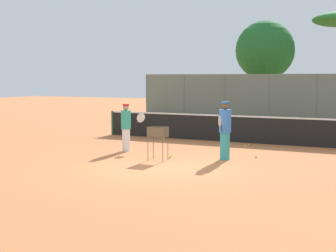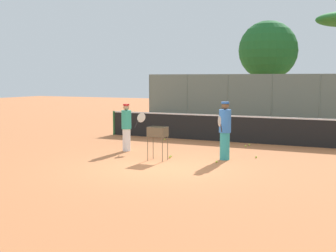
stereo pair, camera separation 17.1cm
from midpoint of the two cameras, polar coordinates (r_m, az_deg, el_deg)
ground_plane at (r=13.31m, az=-1.03°, el=-5.12°), size 80.00×80.00×0.00m
tennis_net at (r=18.75m, az=7.23°, el=-0.23°), size 11.05×0.10×1.07m
back_fence at (r=31.10m, az=14.75°, el=3.58°), size 21.32×0.08×2.80m
tree_2 at (r=33.68m, az=11.60°, el=9.01°), size 4.10×4.10×6.51m
player_white_outfit at (r=14.59m, az=6.63°, el=-0.46°), size 0.37×0.94×1.81m
player_red_cap at (r=16.29m, az=-5.41°, el=-0.08°), size 0.74×0.63×1.64m
ball_cart at (r=14.42m, az=-1.59°, el=-1.05°), size 0.56×0.41×1.04m
tennis_ball_0 at (r=14.90m, az=-0.10°, el=-3.81°), size 0.07×0.07×0.07m
tennis_ball_1 at (r=15.06m, az=0.03°, el=-3.70°), size 0.07×0.07×0.07m
tennis_ball_2 at (r=17.90m, az=9.51°, el=-2.25°), size 0.07×0.07×0.07m
tennis_ball_3 at (r=17.56m, az=9.07°, el=-2.40°), size 0.07×0.07×0.07m
tennis_ball_4 at (r=15.18m, az=10.37°, el=-3.72°), size 0.07×0.07×0.07m
tennis_ball_5 at (r=19.14m, az=-0.78°, el=-1.65°), size 0.07×0.07×0.07m
tennis_ball_6 at (r=14.18m, az=5.64°, el=-4.33°), size 0.07×0.07×0.07m
tennis_ball_7 at (r=16.91m, az=-5.31°, el=-2.67°), size 0.07×0.07×0.07m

